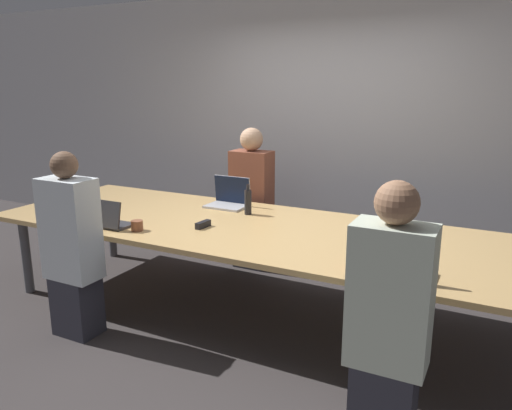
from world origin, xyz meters
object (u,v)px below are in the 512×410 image
laptop_near_right (408,268)px  person_near_right (389,322)px  laptop_near_left (107,219)px  bottle_near_right (373,247)px  person_far_midleft (252,200)px  person_near_left (72,249)px  laptop_far_midleft (229,198)px  stapler (203,225)px  bottle_far_midleft (248,202)px  cup_near_left (137,226)px  cup_near_right (365,262)px

laptop_near_right → person_near_right: bearing=90.3°
laptop_near_right → laptop_near_left: size_ratio=0.90×
laptop_near_right → bottle_near_right: bearing=-36.2°
person_near_right → person_far_midleft: 2.69m
person_near_left → laptop_far_midleft: size_ratio=3.82×
laptop_near_right → person_far_midleft: (-1.81, 1.51, -0.12)m
bottle_near_right → stapler: (-1.38, 0.16, -0.07)m
bottle_near_right → person_far_midleft: 2.06m
bottle_near_right → person_near_left: bearing=-165.6°
laptop_near_left → stapler: (0.68, 0.33, -0.04)m
laptop_far_midleft → bottle_far_midleft: bearing=-31.7°
bottle_near_right → person_far_midleft: size_ratio=0.16×
cup_near_left → person_far_midleft: (0.22, 1.47, -0.09)m
laptop_near_right → stapler: (-1.63, 0.34, -0.04)m
laptop_far_midleft → cup_near_right: bearing=-33.2°
laptop_far_midleft → bottle_far_midleft: laptop_far_midleft is taller
laptop_far_midleft → bottle_far_midleft: size_ratio=1.40×
bottle_far_midleft → person_near_right: bearing=-41.4°
laptop_near_left → stapler: laptop_near_left is taller
bottle_near_right → cup_near_left: 1.79m
laptop_near_left → bottle_far_midleft: 1.17m
bottle_far_midleft → stapler: bottle_far_midleft is taller
bottle_near_right → person_far_midleft: (-1.56, 1.33, -0.15)m
laptop_near_right → bottle_near_right: (-0.25, 0.18, 0.03)m
person_near_right → cup_near_left: person_near_right is taller
laptop_near_right → person_far_midleft: bearing=-39.9°
laptop_near_right → laptop_near_left: bearing=-0.2°
laptop_near_right → cup_near_right: bearing=-7.1°
laptop_near_left → cup_near_left: laptop_near_left is taller
person_near_left → cup_near_left: person_near_left is taller
laptop_near_left → person_far_midleft: size_ratio=0.24×
laptop_far_midleft → bottle_far_midleft: 0.34m
laptop_near_left → person_near_left: (-0.02, -0.36, -0.14)m
laptop_near_right → person_far_midleft: 2.36m
person_near_right → laptop_near_left: (-2.31, 0.48, 0.13)m
laptop_near_left → bottle_far_midleft: size_ratio=1.31×
laptop_near_right → laptop_near_left: same height
person_far_midleft → laptop_far_midleft: bearing=-87.9°
cup_near_left → laptop_far_midleft: (0.24, 0.99, 0.04)m
person_near_left → cup_near_left: (0.29, 0.39, 0.12)m
cup_near_left → stapler: size_ratio=0.59×
person_near_right → stapler: bearing=-26.4°
person_near_left → person_far_midleft: size_ratio=0.98×
laptop_near_right → cup_near_right: (-0.26, 0.03, -0.02)m
cup_near_right → cup_near_left: 1.78m
laptop_near_right → laptop_far_midleft: laptop_far_midleft is taller
person_near_left → bottle_far_midleft: bearing=-124.1°
cup_near_left → bottle_far_midleft: (0.53, 0.82, 0.07)m
laptop_near_right → bottle_near_right: size_ratio=1.33×
bottle_far_midleft → person_near_left: bearing=-124.1°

